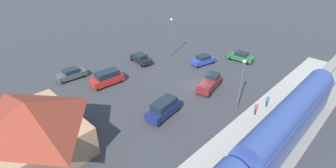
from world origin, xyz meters
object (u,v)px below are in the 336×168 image
at_px(sedan_charcoal, 71,74).
at_px(light_pole_lot_center, 171,33).
at_px(pedestrian_on_platform, 256,108).
at_px(pedestrian_waiting_far, 268,100).
at_px(sedan_blue, 203,60).
at_px(suv_navy, 163,108).
at_px(sedan_black, 141,58).
at_px(light_pole_near_platform, 242,79).
at_px(sedan_green, 241,57).
at_px(station_building, 32,126).
at_px(pickup_maroon, 210,83).
at_px(suv_red, 107,78).

distance_m(sedan_charcoal, light_pole_lot_center, 18.86).
height_order(pedestrian_on_platform, pedestrian_waiting_far, same).
bearing_deg(sedan_blue, pedestrian_waiting_far, 160.01).
relative_size(sedan_blue, light_pole_lot_center, 0.66).
height_order(pedestrian_waiting_far, sedan_blue, pedestrian_waiting_far).
relative_size(pedestrian_on_platform, suv_navy, 0.33).
bearing_deg(sedan_black, light_pole_near_platform, 178.16).
bearing_deg(sedan_green, station_building, 84.01).
xyz_separation_m(sedan_black, light_pole_near_platform, (-20.09, 0.65, 3.61)).
height_order(pedestrian_on_platform, light_pole_lot_center, light_pole_lot_center).
bearing_deg(station_building, sedan_black, -67.69).
relative_size(pedestrian_waiting_far, light_pole_near_platform, 0.24).
height_order(pickup_maroon, light_pole_lot_center, light_pole_lot_center).
relative_size(suv_navy, sedan_charcoal, 1.10).
xyz_separation_m(sedan_green, suv_red, (10.13, 22.16, 0.27)).
relative_size(suv_red, sedan_blue, 1.05).
distance_m(sedan_green, light_pole_lot_center, 13.56).
relative_size(sedan_green, sedan_charcoal, 1.01).
bearing_deg(sedan_green, pedestrian_waiting_far, 132.28).
relative_size(suv_navy, sedan_blue, 1.06).
distance_m(pedestrian_on_platform, suv_red, 21.73).
bearing_deg(pedestrian_on_platform, pedestrian_waiting_far, -95.50).
height_order(sedan_black, suv_red, suv_red).
xyz_separation_m(suv_red, light_pole_lot_center, (0.65, -14.85, 3.48)).
bearing_deg(light_pole_lot_center, light_pole_near_platform, 159.75).
bearing_deg(light_pole_lot_center, suv_navy, 130.68).
bearing_deg(suv_red, sedan_black, -74.43).
height_order(sedan_charcoal, light_pole_near_platform, light_pole_near_platform).
distance_m(station_building, light_pole_lot_center, 28.71).
relative_size(pedestrian_on_platform, sedan_charcoal, 0.37).
relative_size(sedan_black, sedan_blue, 0.98).
relative_size(station_building, sedan_blue, 2.38).
distance_m(station_building, pickup_maroon, 23.53).
height_order(pedestrian_on_platform, sedan_charcoal, pedestrian_on_platform).
xyz_separation_m(suv_navy, sedan_green, (1.70, -21.85, -0.27)).
bearing_deg(sedan_green, light_pole_lot_center, 34.13).
distance_m(suv_navy, sedan_black, 16.58).
bearing_deg(sedan_blue, pedestrian_on_platform, 150.76).
relative_size(pedestrian_on_platform, sedan_blue, 0.36).
xyz_separation_m(sedan_charcoal, light_pole_lot_center, (-5.03, -17.78, 3.75)).
height_order(pedestrian_on_platform, light_pole_near_platform, light_pole_near_platform).
height_order(pedestrian_waiting_far, sedan_green, pedestrian_waiting_far).
bearing_deg(pedestrian_on_platform, sedan_green, -54.37).
height_order(pedestrian_on_platform, sedan_black, pedestrian_on_platform).
distance_m(pedestrian_on_platform, pickup_maroon, 8.27).
bearing_deg(sedan_charcoal, suv_red, -152.71).
bearing_deg(sedan_black, sedan_blue, -138.82).
xyz_separation_m(sedan_black, suv_red, (-2.44, 8.74, 0.27)).
relative_size(light_pole_near_platform, light_pole_lot_center, 0.96).
bearing_deg(pedestrian_on_platform, light_pole_lot_center, -17.62).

